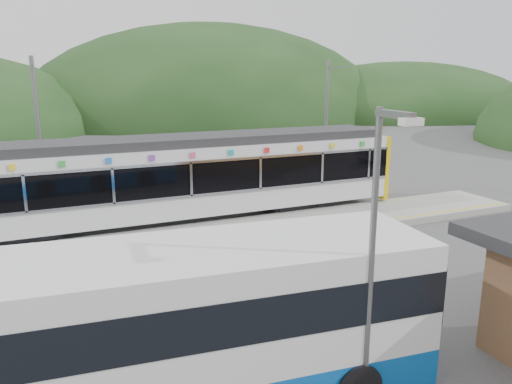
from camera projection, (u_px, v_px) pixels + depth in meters
name	position (u px, v px, depth m)	size (l,w,h in m)	color
ground	(279.00, 265.00, 16.85)	(120.00, 120.00, 0.00)	#4C4C4F
hills	(345.00, 208.00, 23.98)	(146.00, 149.00, 26.00)	#1E3D19
platform	(242.00, 233.00, 19.75)	(26.00, 3.20, 0.30)	#9E9E99
yellow_line	(255.00, 239.00, 18.55)	(26.00, 0.10, 0.01)	yellow
train	(170.00, 177.00, 20.86)	(20.44, 3.01, 3.74)	black
catenary_mast_west	(39.00, 138.00, 20.87)	(0.18, 1.80, 7.00)	slate
catenary_mast_east	(326.00, 125.00, 26.36)	(0.18, 1.80, 7.00)	slate
bus	(138.00, 338.00, 9.30)	(11.72, 3.78, 3.14)	#0B55AE
lamp_post	(377.00, 240.00, 8.78)	(0.36, 1.03, 5.77)	slate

